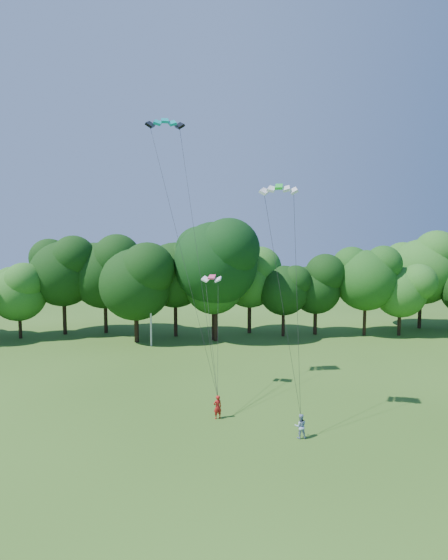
{
  "coord_description": "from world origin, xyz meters",
  "views": [
    {
      "loc": [
        -0.72,
        -19.27,
        12.45
      ],
      "look_at": [
        2.03,
        13.0,
        9.37
      ],
      "focal_mm": 28.0,
      "sensor_mm": 36.0,
      "label": 1
    }
  ],
  "objects": [
    {
      "name": "kite_teal",
      "position": [
        -2.35,
        16.31,
        21.68
      ],
      "size": [
        2.94,
        1.43,
        0.69
      ],
      "rotation": [
        0.0,
        0.0,
        0.06
      ],
      "color": "#059A99",
      "rests_on": "ground"
    },
    {
      "name": "kite_green",
      "position": [
        5.24,
        8.87,
        15.78
      ],
      "size": [
        2.56,
        1.65,
        0.5
      ],
      "rotation": [
        0.0,
        0.0,
        -0.27
      ],
      "color": "#1FD52F",
      "rests_on": "ground"
    },
    {
      "name": "utility_pole",
      "position": [
        -4.93,
        31.09,
        4.41
      ],
      "size": [
        1.68,
        0.54,
        8.6
      ],
      "rotation": [
        0.0,
        0.0,
        -0.27
      ],
      "color": "silver",
      "rests_on": "ground"
    },
    {
      "name": "tree_back_east",
      "position": [
        29.44,
        39.81,
        7.74
      ],
      "size": [
        8.52,
        8.52,
        12.39
      ],
      "color": "#352315",
      "rests_on": "ground"
    },
    {
      "name": "kite_flyer_left",
      "position": [
        1.32,
        9.89,
        0.82
      ],
      "size": [
        0.7,
        0.58,
        1.65
      ],
      "primitive_type": "imported",
      "rotation": [
        0.0,
        0.0,
        3.49
      ],
      "color": "#AD1916",
      "rests_on": "ground"
    },
    {
      "name": "kite_pink",
      "position": [
        1.27,
        15.64,
        9.37
      ],
      "size": [
        1.73,
        1.19,
        0.33
      ],
      "rotation": [
        0.0,
        0.0,
        -0.3
      ],
      "color": "#FA4579",
      "rests_on": "ground"
    },
    {
      "name": "kite_flyer_right",
      "position": [
        6.27,
        6.47,
        0.77
      ],
      "size": [
        0.79,
        0.63,
        1.55
      ],
      "primitive_type": "imported",
      "rotation": [
        0.0,
        0.0,
        3.08
      ],
      "color": "#90A6C8",
      "rests_on": "ground"
    },
    {
      "name": "ground",
      "position": [
        0.0,
        0.0,
        0.0
      ],
      "size": [
        160.0,
        160.0,
        0.0
      ],
      "primitive_type": "plane",
      "color": "#305517",
      "rests_on": "ground"
    },
    {
      "name": "tree_back_center",
      "position": [
        2.71,
        33.03,
        10.12
      ],
      "size": [
        11.14,
        11.14,
        16.2
      ],
      "color": "black",
      "rests_on": "ground"
    }
  ]
}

